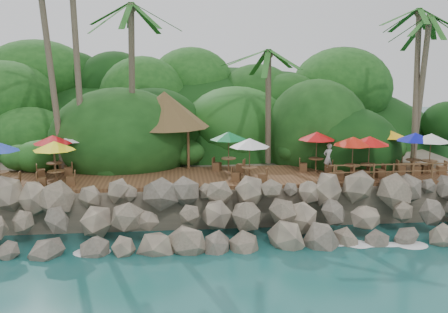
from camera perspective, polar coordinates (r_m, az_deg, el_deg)
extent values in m
plane|color=#19514F|center=(24.16, 1.39, -10.64)|extent=(140.00, 140.00, 0.00)
cube|color=gray|center=(39.20, -1.41, -0.65)|extent=(32.00, 25.20, 2.10)
ellipsoid|color=#143811|center=(46.74, -2.06, -0.09)|extent=(44.80, 28.00, 15.40)
cube|color=brown|center=(29.22, 0.00, -2.31)|extent=(26.00, 5.00, 0.20)
ellipsoid|color=white|center=(25.07, -19.95, -10.42)|extent=(1.20, 0.80, 0.06)
ellipsoid|color=white|center=(24.49, -13.02, -10.54)|extent=(1.20, 0.80, 0.06)
ellipsoid|color=white|center=(24.27, -5.86, -10.51)|extent=(1.20, 0.80, 0.06)
ellipsoid|color=white|center=(24.43, 1.31, -10.31)|extent=(1.20, 0.80, 0.06)
ellipsoid|color=white|center=(24.94, 8.27, -9.97)|extent=(1.20, 0.80, 0.06)
ellipsoid|color=white|center=(25.80, 14.85, -9.52)|extent=(1.20, 0.80, 0.06)
ellipsoid|color=white|center=(26.96, 20.92, -8.99)|extent=(1.20, 0.80, 0.06)
cylinder|color=brown|center=(31.54, -18.81, 9.31)|extent=(1.72, 2.33, 11.90)
cylinder|color=brown|center=(31.67, -16.07, 9.73)|extent=(1.10, 3.12, 12.10)
cylinder|color=brown|center=(31.31, -10.24, 7.53)|extent=(0.75, 1.44, 9.66)
ellipsoid|color=#23601E|center=(31.42, -10.54, 16.37)|extent=(6.00, 6.00, 2.40)
cylinder|color=brown|center=(32.33, 4.96, 5.43)|extent=(0.60, 0.58, 7.05)
ellipsoid|color=#23601E|center=(32.20, 5.07, 11.68)|extent=(6.00, 6.00, 2.40)
cylinder|color=brown|center=(34.74, 20.68, 7.29)|extent=(0.73, 1.66, 9.60)
ellipsoid|color=#23601E|center=(34.84, 21.23, 15.21)|extent=(6.00, 6.00, 2.40)
cylinder|color=brown|center=(34.71, 21.14, 6.84)|extent=(0.69, 0.95, 9.14)
ellipsoid|color=#23601E|center=(34.75, 21.67, 14.36)|extent=(6.00, 6.00, 2.40)
cylinder|color=brown|center=(30.81, -9.22, 0.70)|extent=(0.16, 0.16, 2.40)
cylinder|color=brown|center=(30.76, -4.01, 0.80)|extent=(0.16, 0.16, 2.40)
cylinder|color=brown|center=(33.57, -8.92, 1.54)|extent=(0.16, 0.16, 2.40)
cylinder|color=brown|center=(33.52, -4.14, 1.62)|extent=(0.16, 0.16, 2.40)
cone|color=brown|center=(31.83, -6.66, 5.27)|extent=(5.55, 5.55, 2.20)
cylinder|color=brown|center=(32.64, 17.69, -0.56)|extent=(0.08, 0.08, 0.77)
cylinder|color=brown|center=(32.57, 17.73, 0.12)|extent=(0.88, 0.88, 0.05)
cylinder|color=brown|center=(32.51, 17.76, 0.76)|extent=(0.05, 0.05, 2.30)
cone|color=yellow|center=(32.36, 17.86, 2.49)|extent=(2.19, 2.19, 0.47)
cube|color=brown|center=(32.27, 16.59, -0.89)|extent=(0.51, 0.51, 0.48)
cube|color=brown|center=(33.08, 18.73, -0.74)|extent=(0.51, 0.51, 0.48)
cylinder|color=brown|center=(30.16, 0.51, -0.95)|extent=(0.08, 0.08, 0.77)
cylinder|color=brown|center=(30.08, 0.51, -0.21)|extent=(0.88, 0.88, 0.05)
cylinder|color=brown|center=(30.01, 0.51, 0.47)|extent=(0.05, 0.05, 2.30)
cone|color=#0C6D31|center=(29.85, 0.52, 2.35)|extent=(2.19, 2.19, 0.47)
cube|color=brown|center=(30.42, -0.80, -1.13)|extent=(0.58, 0.58, 0.48)
cube|color=brown|center=(29.97, 1.84, -1.32)|extent=(0.58, 0.58, 0.48)
cylinder|color=brown|center=(30.33, -18.38, -1.44)|extent=(0.08, 0.08, 0.77)
cylinder|color=brown|center=(30.26, -18.43, -0.71)|extent=(0.88, 0.88, 0.05)
cylinder|color=brown|center=(30.19, -18.47, -0.03)|extent=(0.05, 0.05, 2.30)
cone|color=#B80B10|center=(30.03, -18.58, 1.83)|extent=(2.19, 2.19, 0.47)
cube|color=brown|center=(30.36, -19.75, -1.80)|extent=(0.53, 0.53, 0.48)
cube|color=brown|center=(30.38, -16.99, -1.62)|extent=(0.53, 0.53, 0.48)
cylinder|color=brown|center=(30.58, 10.22, -0.96)|extent=(0.08, 0.08, 0.77)
cylinder|color=brown|center=(30.51, 10.24, -0.23)|extent=(0.88, 0.88, 0.05)
cylinder|color=brown|center=(30.44, 10.27, 0.45)|extent=(0.05, 0.05, 2.30)
cone|color=#BD0B0D|center=(30.28, 10.33, 2.30)|extent=(2.19, 2.19, 0.47)
cube|color=brown|center=(30.59, 8.84, -1.19)|extent=(0.53, 0.53, 0.48)
cube|color=brown|center=(30.66, 11.57, -1.26)|extent=(0.53, 0.53, 0.48)
cylinder|color=brown|center=(31.70, 21.91, -1.16)|extent=(0.08, 0.08, 0.77)
cylinder|color=brown|center=(31.62, 21.96, -0.46)|extent=(0.88, 0.88, 0.05)
cylinder|color=brown|center=(31.56, 22.01, 0.19)|extent=(0.05, 0.05, 2.30)
cone|color=white|center=(31.40, 22.14, 1.97)|extent=(2.19, 2.19, 0.47)
cube|color=brown|center=(31.46, 20.66, -1.43)|extent=(0.48, 0.48, 0.48)
cube|color=brown|center=(32.00, 23.11, -1.41)|extent=(0.48, 0.48, 0.48)
cylinder|color=brown|center=(28.88, -23.69, -2.41)|extent=(0.08, 0.08, 0.77)
cylinder|color=brown|center=(28.80, -23.75, -1.64)|extent=(0.88, 0.88, 0.05)
cube|color=brown|center=(28.76, -22.24, -2.65)|extent=(0.48, 0.48, 0.48)
cylinder|color=brown|center=(29.52, 15.79, -1.62)|extent=(0.08, 0.08, 0.77)
cylinder|color=brown|center=(29.44, 15.83, -0.87)|extent=(0.88, 0.88, 0.05)
cylinder|color=brown|center=(29.38, 15.87, -0.17)|extent=(0.05, 0.05, 2.30)
cone|color=#BE0D0B|center=(29.21, 15.96, 1.74)|extent=(2.19, 2.19, 0.47)
cube|color=brown|center=(29.23, 14.50, -1.97)|extent=(0.49, 0.49, 0.48)
cube|color=brown|center=(29.90, 17.02, -1.82)|extent=(0.49, 0.49, 0.48)
cylinder|color=brown|center=(29.08, 14.08, -1.72)|extent=(0.08, 0.08, 0.77)
cylinder|color=brown|center=(29.00, 14.11, -0.96)|extent=(0.88, 0.88, 0.05)
cylinder|color=brown|center=(28.93, 14.15, -0.25)|extent=(0.05, 0.05, 2.30)
cone|color=red|center=(28.76, 14.24, 1.69)|extent=(2.19, 2.19, 0.47)
cube|color=brown|center=(28.85, 12.71, -2.06)|extent=(0.45, 0.45, 0.48)
cube|color=brown|center=(29.38, 15.39, -1.95)|extent=(0.45, 0.45, 0.48)
cylinder|color=brown|center=(28.12, -18.23, -2.37)|extent=(0.08, 0.08, 0.77)
cylinder|color=brown|center=(28.04, -18.27, -1.58)|extent=(0.88, 0.88, 0.05)
cylinder|color=brown|center=(27.96, -18.32, -0.84)|extent=(0.05, 0.05, 2.30)
cone|color=yellow|center=(27.79, -18.44, 1.16)|extent=(2.19, 2.19, 0.47)
cube|color=brown|center=(28.24, -19.68, -2.71)|extent=(0.49, 0.49, 0.48)
cube|color=brown|center=(28.08, -16.73, -2.60)|extent=(0.49, 0.49, 0.48)
cylinder|color=brown|center=(31.09, -16.14, -1.02)|extent=(0.08, 0.08, 0.77)
cylinder|color=brown|center=(31.01, -16.18, -0.31)|extent=(0.88, 0.88, 0.05)
cylinder|color=brown|center=(30.95, -16.21, 0.36)|extent=(0.05, 0.05, 2.30)
cone|color=silver|center=(30.79, -16.31, 2.17)|extent=(2.19, 2.19, 0.47)
cube|color=brown|center=(31.25, -17.45, -1.31)|extent=(0.45, 0.45, 0.48)
cube|color=brown|center=(31.00, -14.79, -1.26)|extent=(0.45, 0.45, 0.48)
cylinder|color=brown|center=(27.70, 2.85, -2.02)|extent=(0.08, 0.08, 0.77)
cylinder|color=brown|center=(27.62, 2.85, -1.22)|extent=(0.88, 0.88, 0.05)
cylinder|color=brown|center=(27.54, 2.86, -0.47)|extent=(0.05, 0.05, 2.30)
cone|color=silver|center=(27.37, 2.88, 1.56)|extent=(2.19, 2.19, 0.47)
cube|color=brown|center=(27.86, 1.36, -2.25)|extent=(0.55, 0.55, 0.48)
cube|color=brown|center=(27.63, 4.34, -2.38)|extent=(0.55, 0.55, 0.48)
cylinder|color=brown|center=(31.70, 20.39, -1.06)|extent=(0.08, 0.08, 0.77)
cylinder|color=brown|center=(31.62, 20.43, -0.35)|extent=(0.88, 0.88, 0.05)
cylinder|color=brown|center=(31.56, 20.48, 0.30)|extent=(0.05, 0.05, 2.30)
cone|color=#0C10A0|center=(31.41, 20.59, 2.08)|extent=(2.19, 2.19, 0.47)
cube|color=brown|center=(31.45, 19.14, -1.34)|extent=(0.46, 0.46, 0.48)
cube|color=brown|center=(32.01, 21.58, -1.29)|extent=(0.46, 0.46, 0.48)
cylinder|color=brown|center=(27.97, 12.19, -1.90)|extent=(0.10, 0.10, 1.00)
cylinder|color=brown|center=(28.32, 14.31, -1.83)|extent=(0.10, 0.10, 1.00)
cylinder|color=brown|center=(28.71, 16.38, -1.77)|extent=(0.10, 0.10, 1.00)
cylinder|color=brown|center=(29.13, 18.39, -1.70)|extent=(0.10, 0.10, 1.00)
cylinder|color=brown|center=(29.59, 20.34, -1.64)|extent=(0.10, 0.10, 1.00)
cylinder|color=brown|center=(30.09, 22.23, -1.57)|extent=(0.10, 0.10, 1.00)
cube|color=brown|center=(29.04, 18.44, -0.84)|extent=(7.20, 0.06, 0.06)
cube|color=brown|center=(29.12, 18.40, -1.61)|extent=(7.20, 0.06, 0.06)
imported|color=silver|center=(30.48, 11.58, -0.14)|extent=(0.68, 0.51, 1.72)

